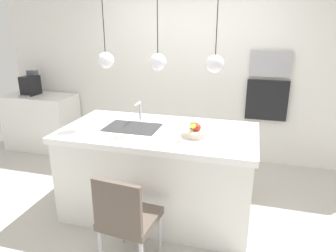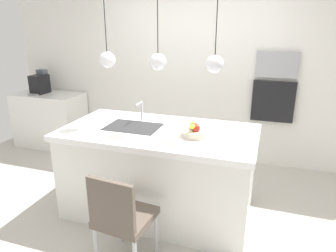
# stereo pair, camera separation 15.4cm
# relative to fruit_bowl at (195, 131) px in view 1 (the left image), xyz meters

# --- Properties ---
(floor) EXTENTS (6.60, 6.60, 0.00)m
(floor) POSITION_rel_fruit_bowl_xyz_m (-0.39, 0.07, -0.99)
(floor) COLOR #BCB7AD
(floor) RESTS_ON ground
(back_wall) EXTENTS (6.00, 0.10, 2.60)m
(back_wall) POSITION_rel_fruit_bowl_xyz_m (-0.39, 1.72, 0.31)
(back_wall) COLOR silver
(back_wall) RESTS_ON ground
(kitchen_island) EXTENTS (1.97, 1.05, 0.94)m
(kitchen_island) POSITION_rel_fruit_bowl_xyz_m (-0.39, 0.07, -0.52)
(kitchen_island) COLOR white
(kitchen_island) RESTS_ON ground
(sink_basin) EXTENTS (0.56, 0.40, 0.02)m
(sink_basin) POSITION_rel_fruit_bowl_xyz_m (-0.68, 0.07, -0.05)
(sink_basin) COLOR #2D2D30
(sink_basin) RESTS_ON kitchen_island
(faucet) EXTENTS (0.02, 0.17, 0.22)m
(faucet) POSITION_rel_fruit_bowl_xyz_m (-0.68, 0.28, 0.09)
(faucet) COLOR silver
(faucet) RESTS_ON kitchen_island
(fruit_bowl) EXTENTS (0.27, 0.28, 0.15)m
(fruit_bowl) POSITION_rel_fruit_bowl_xyz_m (0.00, 0.00, 0.00)
(fruit_bowl) COLOR beige
(fruit_bowl) RESTS_ON kitchen_island
(side_counter) EXTENTS (1.10, 0.60, 0.88)m
(side_counter) POSITION_rel_fruit_bowl_xyz_m (-2.79, 1.35, -0.55)
(side_counter) COLOR white
(side_counter) RESTS_ON ground
(coffee_machine) EXTENTS (0.20, 0.35, 0.38)m
(coffee_machine) POSITION_rel_fruit_bowl_xyz_m (-2.92, 1.35, 0.05)
(coffee_machine) COLOR black
(coffee_machine) RESTS_ON side_counter
(microwave) EXTENTS (0.54, 0.08, 0.34)m
(microwave) POSITION_rel_fruit_bowl_xyz_m (0.70, 1.65, 0.46)
(microwave) COLOR #9E9EA3
(microwave) RESTS_ON back_wall
(oven) EXTENTS (0.56, 0.08, 0.56)m
(oven) POSITION_rel_fruit_bowl_xyz_m (0.70, 1.65, -0.04)
(oven) COLOR black
(oven) RESTS_ON back_wall
(chair_near) EXTENTS (0.47, 0.48, 0.87)m
(chair_near) POSITION_rel_fruit_bowl_xyz_m (-0.40, -0.81, -0.50)
(chair_near) COLOR brown
(chair_near) RESTS_ON ground
(pendant_light_left) EXTENTS (0.16, 0.16, 0.76)m
(pendant_light_left) POSITION_rel_fruit_bowl_xyz_m (-0.93, 0.07, 0.64)
(pendant_light_left) COLOR silver
(pendant_light_center) EXTENTS (0.16, 0.16, 0.76)m
(pendant_light_center) POSITION_rel_fruit_bowl_xyz_m (-0.39, 0.07, 0.64)
(pendant_light_center) COLOR silver
(pendant_light_right) EXTENTS (0.16, 0.16, 0.76)m
(pendant_light_right) POSITION_rel_fruit_bowl_xyz_m (0.15, 0.07, 0.64)
(pendant_light_right) COLOR silver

